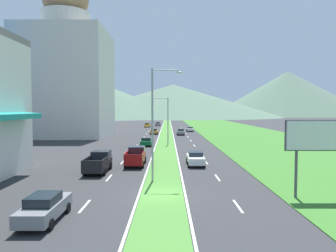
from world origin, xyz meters
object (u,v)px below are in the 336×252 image
(street_lamp_near, at_px, (155,118))
(car_6, at_px, (180,132))
(car_7, at_px, (146,142))
(billboard_roadside, at_px, (321,139))
(car_2, at_px, (147,125))
(car_3, at_px, (157,124))
(pickup_truck_0, at_px, (98,162))
(pickup_truck_1, at_px, (135,156))
(car_1, at_px, (44,207))
(car_0, at_px, (195,158))
(street_lamp_mid, at_px, (165,117))
(car_4, at_px, (153,131))
(car_5, at_px, (189,129))

(street_lamp_near, relative_size, car_6, 2.40)
(street_lamp_near, xyz_separation_m, car_7, (-2.70, 27.26, -4.93))
(billboard_roadside, relative_size, car_2, 1.34)
(car_3, bearing_deg, street_lamp_near, -178.26)
(street_lamp_near, distance_m, car_6, 50.65)
(street_lamp_near, relative_size, pickup_truck_0, 1.85)
(billboard_roadside, relative_size, pickup_truck_1, 1.05)
(car_1, bearing_deg, billboard_roadside, -75.87)
(car_0, bearing_deg, street_lamp_near, -27.16)
(street_lamp_near, relative_size, pickup_truck_1, 1.85)
(street_lamp_mid, distance_m, billboard_roadside, 35.57)
(street_lamp_near, xyz_separation_m, car_3, (-2.82, 92.75, -4.90))
(car_3, distance_m, pickup_truck_1, 84.27)
(car_3, height_order, car_7, car_3)
(car_0, xyz_separation_m, car_2, (-10.53, 75.58, -0.05))
(street_lamp_near, height_order, street_lamp_mid, street_lamp_near)
(car_2, xyz_separation_m, pickup_truck_0, (0.21, -79.39, 0.24))
(car_0, distance_m, car_3, 84.73)
(car_4, bearing_deg, car_3, 0.44)
(car_2, relative_size, car_6, 1.02)
(car_2, distance_m, car_6, 35.27)
(car_6, xyz_separation_m, car_7, (-6.95, -22.97, -0.03))
(car_0, bearing_deg, car_2, -172.07)
(car_2, distance_m, car_7, 56.76)
(car_5, bearing_deg, car_0, -3.34)
(pickup_truck_1, bearing_deg, street_lamp_near, -162.83)
(billboard_roadside, distance_m, car_6, 56.07)
(car_6, bearing_deg, street_lamp_near, -4.84)
(car_4, height_order, pickup_truck_1, pickup_truck_1)
(car_0, distance_m, pickup_truck_1, 6.90)
(street_lamp_mid, relative_size, car_1, 1.84)
(street_lamp_near, xyz_separation_m, car_4, (-2.51, 52.68, -4.95))
(street_lamp_mid, relative_size, pickup_truck_0, 1.58)
(billboard_roadside, bearing_deg, car_2, 101.66)
(car_2, bearing_deg, car_0, -172.07)
(pickup_truck_0, bearing_deg, pickup_truck_1, -40.79)
(street_lamp_near, distance_m, car_0, 10.56)
(pickup_truck_1, bearing_deg, car_0, -91.32)
(street_lamp_mid, height_order, billboard_roadside, street_lamp_mid)
(car_4, bearing_deg, car_2, 6.84)
(billboard_roadside, xyz_separation_m, pickup_truck_1, (-14.75, 13.65, -3.31))
(car_0, relative_size, car_1, 0.99)
(car_7, xyz_separation_m, pickup_truck_1, (0.08, -18.78, 0.23))
(car_7, bearing_deg, car_5, -16.06)
(car_3, height_order, car_4, car_3)
(street_lamp_near, relative_size, car_1, 2.16)
(car_7, distance_m, pickup_truck_1, 18.78)
(car_5, relative_size, pickup_truck_0, 0.83)
(car_4, distance_m, car_6, 7.19)
(car_5, bearing_deg, car_7, -16.06)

